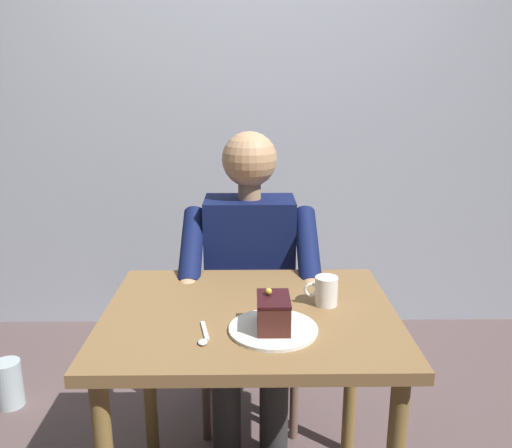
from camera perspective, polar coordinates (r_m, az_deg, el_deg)
cafe_rear_panel at (r=3.01m, az=-0.76°, el=16.60°), size 6.40×0.12×3.00m
dining_table at (r=1.67m, az=-0.65°, el=-12.88°), size 0.90×0.72×0.76m
chair at (r=2.32m, az=-0.67°, el=-8.90°), size 0.42×0.42×0.89m
seated_person at (r=2.10m, az=-0.68°, el=-6.60°), size 0.53×0.58×1.25m
dessert_plate at (r=1.50m, az=1.92°, el=-11.46°), size 0.25×0.25×0.01m
cake_slice at (r=1.48m, az=1.93°, el=-9.68°), size 0.09×0.13×0.11m
coffee_cup at (r=1.66m, az=7.66°, el=-7.22°), size 0.11×0.07×0.09m
dessert_spoon at (r=1.47m, az=-5.76°, el=-12.20°), size 0.03×0.14×0.01m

